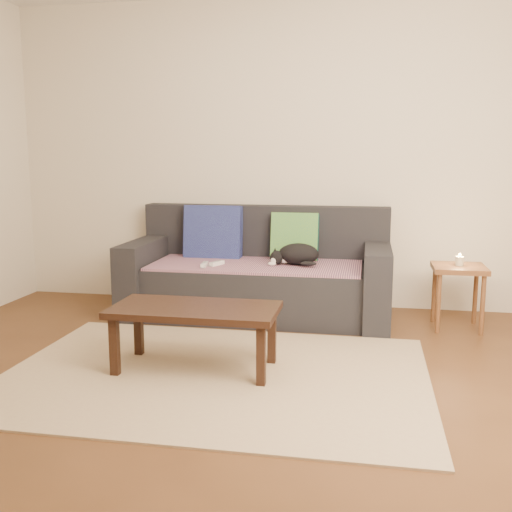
# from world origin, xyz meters

# --- Properties ---
(ground) EXTENTS (4.50, 4.50, 0.00)m
(ground) POSITION_xyz_m (0.00, 0.00, 0.00)
(ground) COLOR brown
(ground) RESTS_ON ground
(back_wall) EXTENTS (4.50, 0.04, 2.60)m
(back_wall) POSITION_xyz_m (0.00, 2.00, 1.30)
(back_wall) COLOR beige
(back_wall) RESTS_ON ground
(sofa) EXTENTS (2.10, 0.94, 0.87)m
(sofa) POSITION_xyz_m (0.00, 1.57, 0.31)
(sofa) COLOR #232328
(sofa) RESTS_ON ground
(throw_blanket) EXTENTS (1.66, 0.74, 0.02)m
(throw_blanket) POSITION_xyz_m (0.00, 1.48, 0.43)
(throw_blanket) COLOR #47284C
(throw_blanket) RESTS_ON sofa
(cushion_navy) EXTENTS (0.49, 0.19, 0.50)m
(cushion_navy) POSITION_xyz_m (-0.42, 1.74, 0.63)
(cushion_navy) COLOR #151250
(cushion_navy) RESTS_ON throw_blanket
(cushion_green) EXTENTS (0.39, 0.17, 0.40)m
(cushion_green) POSITION_xyz_m (0.27, 1.74, 0.63)
(cushion_green) COLOR #0E5D58
(cushion_green) RESTS_ON throw_blanket
(cat) EXTENTS (0.43, 0.34, 0.17)m
(cat) POSITION_xyz_m (0.32, 1.50, 0.52)
(cat) COLOR black
(cat) RESTS_ON throw_blanket
(wii_remote_a) EXTENTS (0.05, 0.15, 0.03)m
(wii_remote_a) POSITION_xyz_m (-0.37, 1.28, 0.46)
(wii_remote_a) COLOR white
(wii_remote_a) RESTS_ON throw_blanket
(wii_remote_b) EXTENTS (0.09, 0.15, 0.03)m
(wii_remote_b) POSITION_xyz_m (-0.29, 1.36, 0.46)
(wii_remote_b) COLOR white
(wii_remote_b) RESTS_ON throw_blanket
(side_table) EXTENTS (0.38, 0.38, 0.48)m
(side_table) POSITION_xyz_m (1.55, 1.46, 0.40)
(side_table) COLOR brown
(side_table) RESTS_ON ground
(candle) EXTENTS (0.06, 0.06, 0.09)m
(candle) POSITION_xyz_m (1.55, 1.46, 0.52)
(candle) COLOR beige
(candle) RESTS_ON side_table
(rug) EXTENTS (2.50, 1.80, 0.01)m
(rug) POSITION_xyz_m (0.00, 0.15, 0.01)
(rug) COLOR tan
(rug) RESTS_ON ground
(coffee_table) EXTENTS (1.00, 0.50, 0.40)m
(coffee_table) POSITION_xyz_m (-0.14, 0.22, 0.35)
(coffee_table) COLOR black
(coffee_table) RESTS_ON rug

